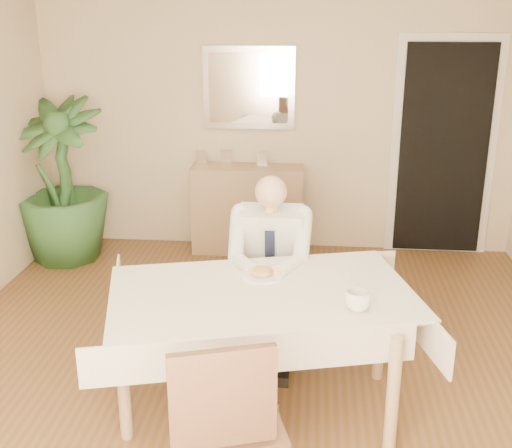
# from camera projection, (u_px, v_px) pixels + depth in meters

# --- Properties ---
(room) EXTENTS (5.00, 5.02, 2.60)m
(room) POSITION_uv_depth(u_px,v_px,m) (250.00, 186.00, 3.68)
(room) COLOR brown
(room) RESTS_ON ground
(window) EXTENTS (1.34, 0.04, 1.44)m
(window) POSITION_uv_depth(u_px,v_px,m) (126.00, 441.00, 1.30)
(window) COLOR white
(window) RESTS_ON room
(doorway) EXTENTS (0.96, 0.07, 2.10)m
(doorway) POSITION_uv_depth(u_px,v_px,m) (443.00, 150.00, 5.96)
(doorway) COLOR white
(doorway) RESTS_ON ground
(mirror) EXTENTS (0.86, 0.04, 0.76)m
(mirror) POSITION_uv_depth(u_px,v_px,m) (249.00, 88.00, 5.95)
(mirror) COLOR silver
(mirror) RESTS_ON room
(dining_table) EXTENTS (1.97, 1.44, 0.75)m
(dining_table) POSITION_uv_depth(u_px,v_px,m) (262.00, 305.00, 3.65)
(dining_table) COLOR #937951
(dining_table) RESTS_ON ground
(chair_far) EXTENTS (0.46, 0.46, 0.88)m
(chair_far) POSITION_uv_depth(u_px,v_px,m) (272.00, 272.00, 4.53)
(chair_far) COLOR #3F281A
(chair_far) RESTS_ON ground
(chair_near) EXTENTS (0.57, 0.58, 0.96)m
(chair_near) POSITION_uv_depth(u_px,v_px,m) (227.00, 419.00, 2.84)
(chair_near) COLOR #3F281A
(chair_near) RESTS_ON ground
(seated_man) EXTENTS (0.48, 0.72, 1.24)m
(seated_man) POSITION_uv_depth(u_px,v_px,m) (269.00, 262.00, 4.20)
(seated_man) COLOR silver
(seated_man) RESTS_ON ground
(plate) EXTENTS (0.26, 0.26, 0.02)m
(plate) POSITION_uv_depth(u_px,v_px,m) (262.00, 275.00, 3.82)
(plate) COLOR white
(plate) RESTS_ON dining_table
(food) EXTENTS (0.14, 0.14, 0.06)m
(food) POSITION_uv_depth(u_px,v_px,m) (262.00, 272.00, 3.81)
(food) COLOR olive
(food) RESTS_ON dining_table
(knife) EXTENTS (0.01, 0.13, 0.01)m
(knife) POSITION_uv_depth(u_px,v_px,m) (268.00, 277.00, 3.75)
(knife) COLOR silver
(knife) RESTS_ON dining_table
(fork) EXTENTS (0.01, 0.13, 0.01)m
(fork) POSITION_uv_depth(u_px,v_px,m) (254.00, 276.00, 3.76)
(fork) COLOR silver
(fork) RESTS_ON dining_table
(coffee_mug) EXTENTS (0.15, 0.15, 0.11)m
(coffee_mug) POSITION_uv_depth(u_px,v_px,m) (358.00, 301.00, 3.38)
(coffee_mug) COLOR white
(coffee_mug) RESTS_ON dining_table
(sideboard) EXTENTS (1.06, 0.39, 0.84)m
(sideboard) POSITION_uv_depth(u_px,v_px,m) (247.00, 209.00, 6.17)
(sideboard) COLOR #937951
(sideboard) RESTS_ON ground
(photo_frame_left) EXTENTS (0.10, 0.02, 0.14)m
(photo_frame_left) POSITION_uv_depth(u_px,v_px,m) (202.00, 158.00, 6.07)
(photo_frame_left) COLOR silver
(photo_frame_left) RESTS_ON sideboard
(photo_frame_center) EXTENTS (0.10, 0.02, 0.14)m
(photo_frame_center) POSITION_uv_depth(u_px,v_px,m) (226.00, 158.00, 6.08)
(photo_frame_center) COLOR silver
(photo_frame_center) RESTS_ON sideboard
(photo_frame_right) EXTENTS (0.10, 0.02, 0.14)m
(photo_frame_right) POSITION_uv_depth(u_px,v_px,m) (262.00, 159.00, 6.04)
(photo_frame_right) COLOR silver
(photo_frame_right) RESTS_ON sideboard
(potted_palm) EXTENTS (1.01, 1.01, 1.51)m
(potted_palm) POSITION_uv_depth(u_px,v_px,m) (61.00, 181.00, 5.87)
(potted_palm) COLOR #285225
(potted_palm) RESTS_ON ground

